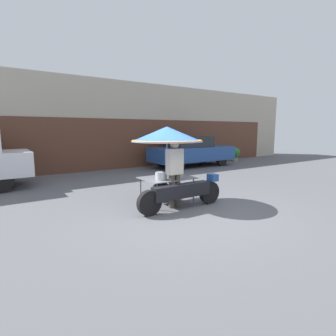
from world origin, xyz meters
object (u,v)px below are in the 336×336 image
vendor_motorcycle_cart (169,145)px  vendor_person (175,170)px  parked_car (191,151)px  potted_plant (235,153)px

vendor_motorcycle_cart → vendor_person: (-0.06, -0.34, -0.57)m
parked_car → potted_plant: bearing=7.4°
parked_car → potted_plant: parked_car is taller
vendor_motorcycle_cart → parked_car: 7.06m
potted_plant → vendor_person: bearing=-145.7°
vendor_motorcycle_cart → parked_car: bearing=46.5°
vendor_person → parked_car: vendor_person is taller
vendor_person → vendor_motorcycle_cart: bearing=79.9°
parked_car → vendor_motorcycle_cart: bearing=-133.5°
vendor_person → potted_plant: 10.52m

